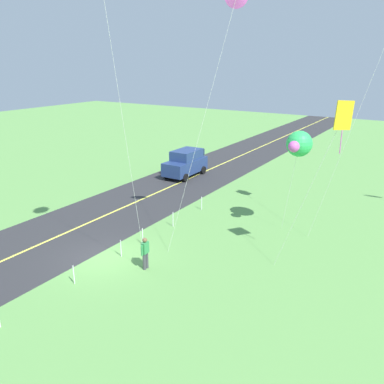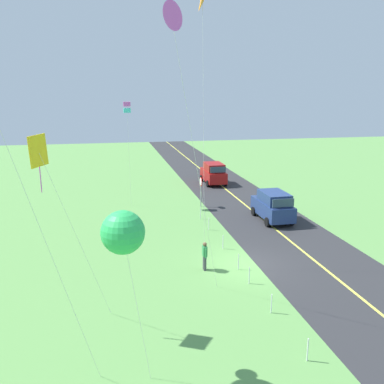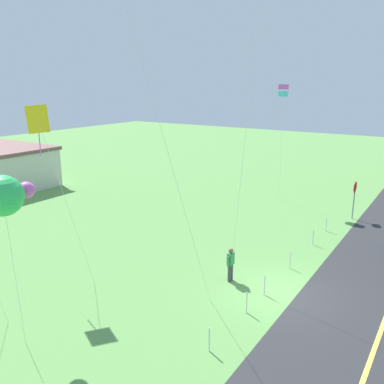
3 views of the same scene
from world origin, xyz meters
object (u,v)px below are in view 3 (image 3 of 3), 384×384
Objects in this scene: person_adult_near at (231,263)px; kite_yellow_high at (283,91)px; kite_blue_mid at (4,195)px; kite_orange_near at (38,122)px; stop_sign at (355,193)px.

person_adult_near is 0.18× the size of kite_yellow_high.
kite_yellow_high is (13.82, 3.23, 7.43)m from person_adult_near.
kite_blue_mid is 0.74× the size of kite_orange_near.
kite_blue_mid is at bearing 160.50° from stop_sign.
kite_blue_mid is at bearing -123.83° from person_adult_near.
kite_yellow_high is at bearing 99.56° from person_adult_near.
kite_yellow_high is at bearing 76.81° from stop_sign.
kite_orange_near is at bearing -154.92° from person_adult_near.
stop_sign is at bearing -103.19° from kite_yellow_high.
stop_sign is at bearing -31.32° from kite_orange_near.
stop_sign is 0.32× the size of kite_orange_near.
stop_sign is at bearing -19.50° from kite_blue_mid.
kite_yellow_high is (21.60, -1.30, 3.09)m from kite_blue_mid.
kite_orange_near reaches higher than kite_blue_mid.
person_adult_near is 9.99m from kite_blue_mid.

